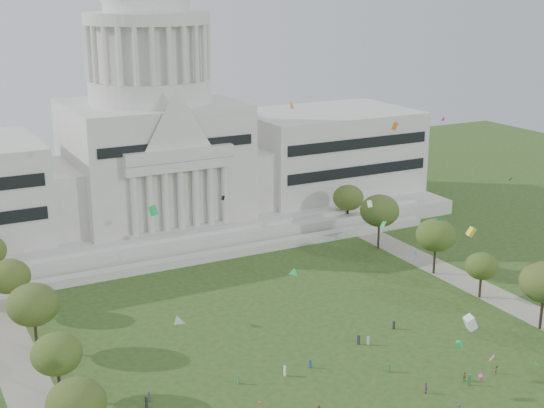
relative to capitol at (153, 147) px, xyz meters
name	(u,v)px	position (x,y,z in m)	size (l,w,h in m)	color
capitol	(153,147)	(0.00, 0.00, 0.00)	(160.00, 64.50, 91.30)	beige
path_right	(507,302)	(48.00, -83.59, -22.28)	(8.00, 160.00, 0.04)	gray
row_tree_l_2	(76,404)	(-45.04, -96.29, -13.79)	(8.42, 8.42, 11.97)	black
row_tree_l_3	(57,354)	(-44.09, -79.67, -14.09)	(8.12, 8.12, 11.55)	black
row_tree_r_3	(482,266)	(44.40, -79.10, -15.21)	(7.01, 7.01, 9.98)	black
row_tree_l_4	(33,305)	(-44.08, -61.17, -12.90)	(9.29, 9.29, 13.21)	black
row_tree_r_4	(436,235)	(44.76, -63.55, -13.01)	(9.19, 9.19, 13.06)	black
row_tree_l_5	(9,277)	(-45.22, -42.58, -13.88)	(8.33, 8.33, 11.85)	black
row_tree_r_5	(380,211)	(43.49, -43.40, -12.37)	(9.82, 9.82, 13.96)	black
row_tree_r_6	(348,198)	(45.96, -25.46, -13.79)	(8.42, 8.42, 11.97)	black
person_2	(497,370)	(24.07, -105.56, -21.55)	(0.73, 0.45, 1.50)	olive
person_4	(426,388)	(9.15, -105.12, -21.34)	(1.12, 0.61, 1.91)	#994C8C
person_10	(464,377)	(17.41, -104.96, -21.47)	(0.97, 0.53, 1.65)	olive
distant_crowd	(280,408)	(-14.68, -99.23, -21.43)	(60.51, 34.38, 1.94)	#33723F
kite_swarm	(425,236)	(7.33, -104.74, 4.85)	(90.88, 100.38, 62.11)	#E54C8C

